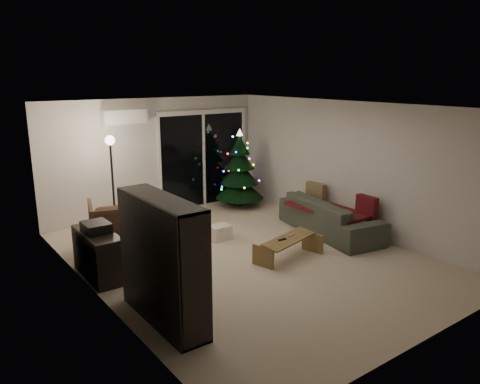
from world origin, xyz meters
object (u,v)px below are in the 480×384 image
(media_cabinet, at_px, (98,254))
(armchair, at_px, (117,224))
(bookshelf, at_px, (148,264))
(sofa, at_px, (330,216))
(christmas_tree, at_px, (240,168))
(coffee_table, at_px, (289,248))

(media_cabinet, height_order, armchair, armchair)
(bookshelf, bearing_deg, sofa, 22.54)
(armchair, distance_m, sofa, 3.96)
(christmas_tree, bearing_deg, sofa, -83.64)
(coffee_table, distance_m, christmas_tree, 3.39)
(bookshelf, relative_size, armchair, 1.66)
(armchair, relative_size, coffee_table, 0.82)
(armchair, height_order, coffee_table, armchair)
(media_cabinet, height_order, coffee_table, media_cabinet)
(media_cabinet, relative_size, coffee_table, 0.98)
(coffee_table, bearing_deg, bookshelf, 176.76)
(media_cabinet, distance_m, christmas_tree, 4.47)
(sofa, xyz_separation_m, christmas_tree, (-0.28, 2.55, 0.56))
(bookshelf, relative_size, sofa, 0.68)
(media_cabinet, bearing_deg, sofa, -8.41)
(bookshelf, bearing_deg, coffee_table, 19.89)
(coffee_table, bearing_deg, sofa, 4.08)
(media_cabinet, distance_m, armchair, 1.23)
(bookshelf, relative_size, media_cabinet, 1.40)
(christmas_tree, bearing_deg, media_cabinet, -154.94)
(bookshelf, height_order, armchair, bookshelf)
(media_cabinet, bearing_deg, coffee_table, -22.73)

